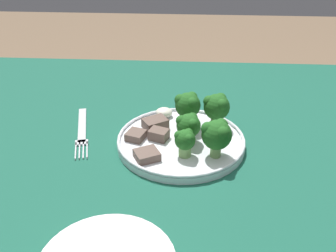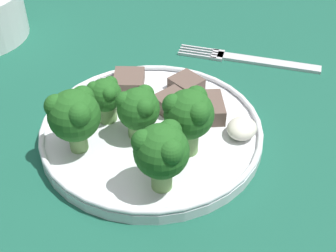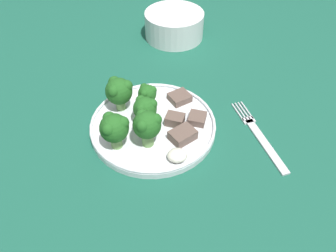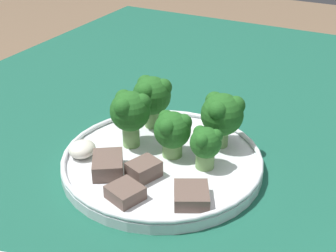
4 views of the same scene
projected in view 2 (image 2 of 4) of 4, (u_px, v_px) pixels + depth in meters
table at (99, 151)px, 0.62m from camera, size 1.29×1.07×0.75m
dinner_plate at (152, 131)px, 0.50m from camera, size 0.24×0.24×0.02m
fork at (249, 60)px, 0.62m from camera, size 0.06×0.19×0.00m
broccoli_floret_near_rim_left at (105, 96)px, 0.49m from camera, size 0.04×0.04×0.05m
broccoli_floret_center_left at (138, 109)px, 0.47m from camera, size 0.04×0.04×0.06m
broccoli_floret_back_left at (189, 115)px, 0.44m from camera, size 0.05×0.05×0.07m
broccoli_floret_front_left at (161, 151)px, 0.41m from camera, size 0.05×0.05×0.07m
broccoli_floret_center_back at (74, 115)px, 0.45m from camera, size 0.05×0.05×0.07m
meat_slice_front_slice at (171, 102)px, 0.52m from camera, size 0.04×0.04×0.02m
meat_slice_middle_slice at (129, 80)px, 0.55m from camera, size 0.05×0.05×0.01m
meat_slice_rear_slice at (208, 108)px, 0.51m from camera, size 0.06×0.05×0.02m
meat_slice_edge_slice at (186, 84)px, 0.55m from camera, size 0.04×0.04×0.01m
sauce_dollop at (242, 128)px, 0.48m from camera, size 0.03×0.03×0.02m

